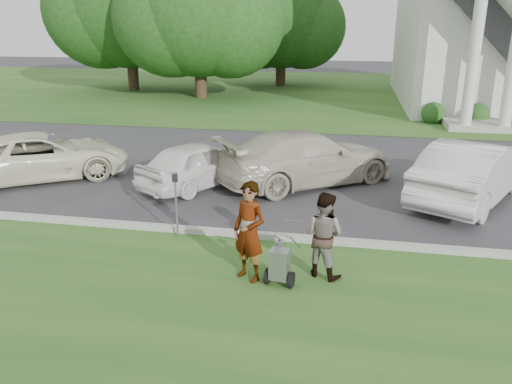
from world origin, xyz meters
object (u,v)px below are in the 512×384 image
(car_b, at_px, (200,164))
(car_d, at_px, (471,171))
(car_a, at_px, (42,156))
(person_left, at_px, (249,232))
(car_c, at_px, (306,158))
(parking_meter_near, at_px, (176,197))
(person_right, at_px, (323,235))
(tree_back, at_px, (281,22))
(tree_far, at_px, (128,7))
(striping_cart, at_px, (280,265))
(tree_left, at_px, (198,14))

(car_b, relative_size, car_d, 0.79)
(car_a, bearing_deg, car_d, -123.72)
(person_left, relative_size, car_c, 0.35)
(parking_meter_near, bearing_deg, person_right, -19.93)
(tree_back, relative_size, person_left, 5.18)
(tree_far, xyz_separation_m, striping_cart, (14.62, -26.40, -5.29))
(car_b, height_order, car_d, car_d)
(tree_left, xyz_separation_m, car_c, (8.48, -17.17, -4.33))
(striping_cart, distance_m, parking_meter_near, 3.10)
(tree_left, distance_m, tree_back, 8.95)
(person_right, bearing_deg, tree_left, -42.69)
(person_right, height_order, car_d, person_right)
(tree_back, bearing_deg, car_c, -79.91)
(parking_meter_near, bearing_deg, tree_left, 105.69)
(striping_cart, height_order, person_left, person_left)
(parking_meter_near, bearing_deg, tree_far, 116.10)
(person_right, distance_m, car_a, 9.92)
(person_left, bearing_deg, car_c, 114.67)
(tree_back, xyz_separation_m, car_b, (1.48, -25.98, -4.06))
(person_right, xyz_separation_m, car_d, (3.55, 5.00, -0.00))
(tree_left, bearing_deg, car_b, -73.05)
(car_b, bearing_deg, person_left, 146.56)
(car_c, bearing_deg, person_right, 150.80)
(person_left, xyz_separation_m, car_a, (-7.46, 5.07, -0.23))
(tree_far, xyz_separation_m, parking_meter_near, (12.09, -24.69, -4.75))
(tree_far, xyz_separation_m, car_a, (6.59, -21.20, -4.99))
(tree_back, bearing_deg, car_a, -97.43)
(person_left, bearing_deg, parking_meter_near, 169.80)
(striping_cart, relative_size, car_d, 0.22)
(car_a, bearing_deg, car_c, -117.81)
(tree_far, bearing_deg, person_right, -59.32)
(tree_left, height_order, parking_meter_near, tree_left)
(striping_cart, relative_size, car_a, 0.21)
(car_c, bearing_deg, person_left, 138.10)
(person_right, bearing_deg, parking_meter_near, 5.16)
(car_c, bearing_deg, tree_back, -27.70)
(tree_back, relative_size, person_right, 5.93)
(car_b, height_order, car_c, car_c)
(tree_far, xyz_separation_m, person_left, (14.04, -26.27, -4.76))
(tree_back, distance_m, car_d, 27.63)
(striping_cart, relative_size, parking_meter_near, 0.71)
(tree_left, bearing_deg, car_a, -88.16)
(striping_cart, relative_size, car_b, 0.27)
(car_d, bearing_deg, car_b, 28.80)
(striping_cart, height_order, car_a, car_a)
(tree_back, height_order, parking_meter_near, tree_back)
(striping_cart, bearing_deg, tree_far, 127.71)
(person_left, distance_m, person_right, 1.37)
(car_a, relative_size, car_c, 0.93)
(tree_left, bearing_deg, parking_meter_near, -74.31)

